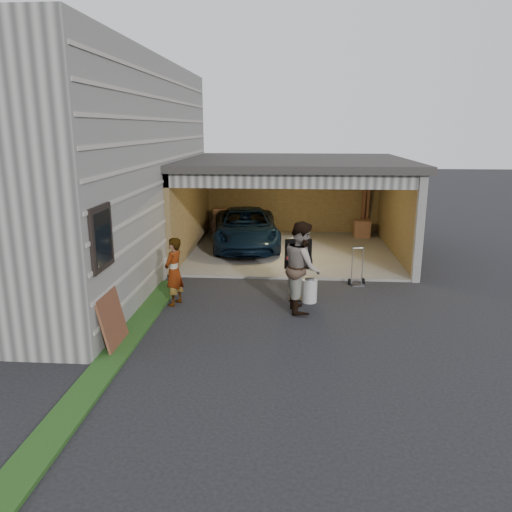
{
  "coord_description": "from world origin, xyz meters",
  "views": [
    {
      "loc": [
        0.75,
        -8.83,
        3.81
      ],
      "look_at": [
        -0.01,
        1.43,
        1.15
      ],
      "focal_mm": 35.0,
      "sensor_mm": 36.0,
      "label": 1
    }
  ],
  "objects_px": {
    "propane_tank": "(309,291)",
    "plywood_panel": "(112,319)",
    "bbq_grill": "(298,264)",
    "hand_truck": "(357,278)",
    "minivan": "(246,230)",
    "woman": "(174,272)",
    "man": "(302,267)"
  },
  "relations": [
    {
      "from": "man",
      "to": "woman",
      "type": "bearing_deg",
      "value": 78.94
    },
    {
      "from": "woman",
      "to": "propane_tank",
      "type": "relative_size",
      "value": 2.93
    },
    {
      "from": "bbq_grill",
      "to": "hand_truck",
      "type": "distance_m",
      "value": 1.98
    },
    {
      "from": "propane_tank",
      "to": "plywood_panel",
      "type": "bearing_deg",
      "value": -143.58
    },
    {
      "from": "man",
      "to": "propane_tank",
      "type": "relative_size",
      "value": 3.73
    },
    {
      "from": "minivan",
      "to": "woman",
      "type": "distance_m",
      "value": 5.55
    },
    {
      "from": "hand_truck",
      "to": "minivan",
      "type": "bearing_deg",
      "value": 118.17
    },
    {
      "from": "woman",
      "to": "bbq_grill",
      "type": "xyz_separation_m",
      "value": [
        2.71,
        0.57,
        0.06
      ]
    },
    {
      "from": "propane_tank",
      "to": "bbq_grill",
      "type": "bearing_deg",
      "value": 144.28
    },
    {
      "from": "man",
      "to": "plywood_panel",
      "type": "xyz_separation_m",
      "value": [
        -3.37,
        -2.1,
        -0.45
      ]
    },
    {
      "from": "bbq_grill",
      "to": "hand_truck",
      "type": "height_order",
      "value": "bbq_grill"
    },
    {
      "from": "bbq_grill",
      "to": "propane_tank",
      "type": "height_order",
      "value": "bbq_grill"
    },
    {
      "from": "man",
      "to": "minivan",
      "type": "bearing_deg",
      "value": 8.98
    },
    {
      "from": "woman",
      "to": "plywood_panel",
      "type": "relative_size",
      "value": 1.45
    },
    {
      "from": "woman",
      "to": "propane_tank",
      "type": "distance_m",
      "value": 3.04
    },
    {
      "from": "bbq_grill",
      "to": "propane_tank",
      "type": "xyz_separation_m",
      "value": [
        0.26,
        -0.19,
        -0.56
      ]
    },
    {
      "from": "minivan",
      "to": "bbq_grill",
      "type": "distance_m",
      "value": 5.14
    },
    {
      "from": "bbq_grill",
      "to": "hand_truck",
      "type": "relative_size",
      "value": 1.43
    },
    {
      "from": "hand_truck",
      "to": "propane_tank",
      "type": "bearing_deg",
      "value": -144.5
    },
    {
      "from": "propane_tank",
      "to": "plywood_panel",
      "type": "distance_m",
      "value": 4.43
    },
    {
      "from": "minivan",
      "to": "plywood_panel",
      "type": "height_order",
      "value": "minivan"
    },
    {
      "from": "minivan",
      "to": "propane_tank",
      "type": "relative_size",
      "value": 8.45
    },
    {
      "from": "minivan",
      "to": "plywood_panel",
      "type": "bearing_deg",
      "value": -109.06
    },
    {
      "from": "woman",
      "to": "minivan",
      "type": "bearing_deg",
      "value": -173.44
    },
    {
      "from": "minivan",
      "to": "propane_tank",
      "type": "bearing_deg",
      "value": -76.24
    },
    {
      "from": "bbq_grill",
      "to": "plywood_panel",
      "type": "bearing_deg",
      "value": -139.51
    },
    {
      "from": "man",
      "to": "hand_truck",
      "type": "xyz_separation_m",
      "value": [
        1.41,
        1.86,
        -0.78
      ]
    },
    {
      "from": "minivan",
      "to": "bbq_grill",
      "type": "height_order",
      "value": "bbq_grill"
    },
    {
      "from": "minivan",
      "to": "propane_tank",
      "type": "distance_m",
      "value": 5.41
    },
    {
      "from": "woman",
      "to": "propane_tank",
      "type": "height_order",
      "value": "woman"
    },
    {
      "from": "woman",
      "to": "man",
      "type": "height_order",
      "value": "man"
    },
    {
      "from": "minivan",
      "to": "bbq_grill",
      "type": "xyz_separation_m",
      "value": [
        1.64,
        -4.87,
        0.21
      ]
    }
  ]
}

